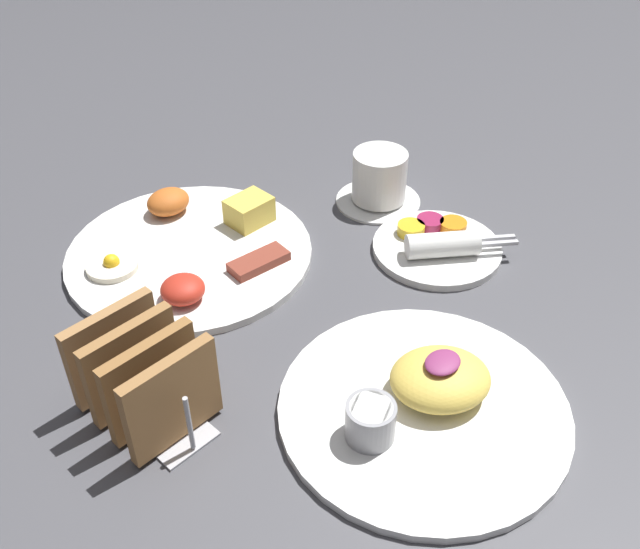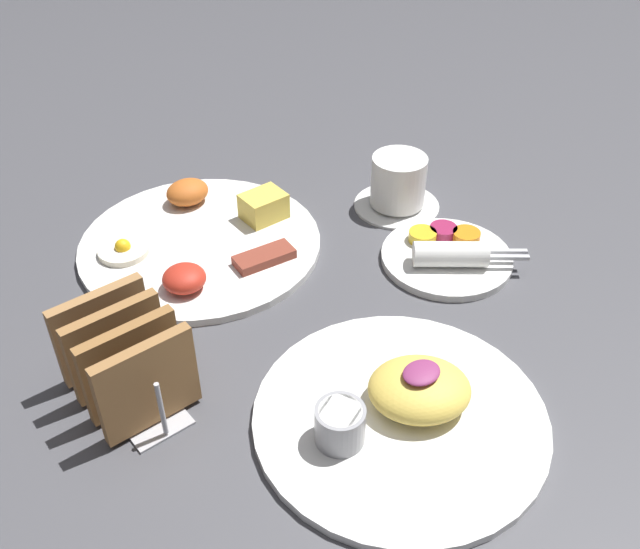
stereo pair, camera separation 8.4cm
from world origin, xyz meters
TOP-DOWN VIEW (x-y plane):
  - ground_plane at (0.00, 0.00)m, footprint 3.00×3.00m
  - plate_breakfast at (-0.02, 0.21)m, footprint 0.31×0.31m
  - plate_condiments at (0.20, -0.02)m, footprint 0.17×0.17m
  - plate_foreground at (-0.02, -0.17)m, footprint 0.29×0.29m
  - toast_rack at (-0.21, 0.03)m, footprint 0.10×0.15m
  - coffee_cup at (0.24, 0.12)m, footprint 0.12×0.12m

SIDE VIEW (x-z plane):
  - ground_plane at x=0.00m, z-range 0.00..0.00m
  - plate_breakfast at x=-0.02m, z-range -0.01..0.03m
  - plate_condiments at x=0.20m, z-range -0.01..0.03m
  - plate_foreground at x=-0.02m, z-range -0.01..0.04m
  - coffee_cup at x=0.24m, z-range 0.00..0.08m
  - toast_rack at x=-0.21m, z-range 0.00..0.10m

